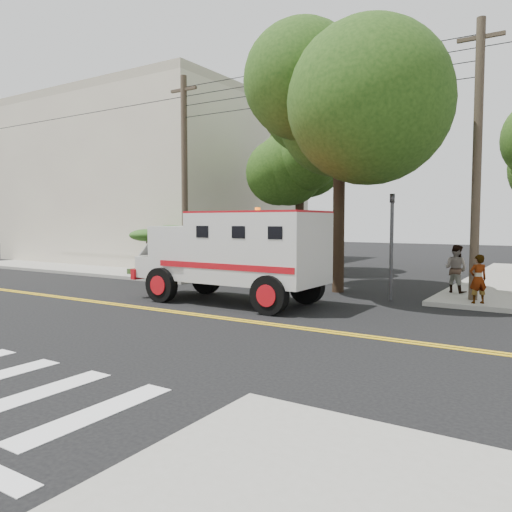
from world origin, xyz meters
The scene contains 13 objects.
ground centered at (0.00, 0.00, 0.00)m, with size 100.00×100.00×0.00m, color black.
sidewalk_nw centered at (-13.50, 13.50, 0.07)m, with size 17.00×17.00×0.15m, color gray.
building_left centered at (-15.50, 15.00, 5.15)m, with size 16.00×14.00×10.00m, color beige.
utility_pole_left centered at (-5.60, 6.00, 4.50)m, with size 0.28×0.28×9.00m, color #382D23.
utility_pole_right centered at (6.30, 6.20, 4.50)m, with size 0.28×0.28×9.00m, color #382D23.
tree_main centered at (1.94, 6.21, 7.20)m, with size 6.08×5.70×9.85m.
tree_left centered at (-2.68, 11.79, 5.73)m, with size 4.48×4.20×7.70m.
traffic_signal centered at (3.80, 5.60, 2.23)m, with size 0.15×0.18×3.60m.
accessibility_sign centered at (-6.20, 6.17, 1.37)m, with size 0.45×0.10×2.02m.
palm_planter centered at (-7.44, 6.62, 1.65)m, with size 3.52×2.63×2.36m.
armored_truck centered at (-0.30, 2.29, 1.70)m, with size 6.61×2.74×2.99m.
pedestrian_a centered at (6.54, 5.50, 0.91)m, with size 0.55×0.36×1.51m, color gray.
pedestrian_b centered at (5.50, 7.62, 1.00)m, with size 0.83×0.64×1.70m, color gray.
Camera 1 is at (8.92, -11.02, 2.68)m, focal length 35.00 mm.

